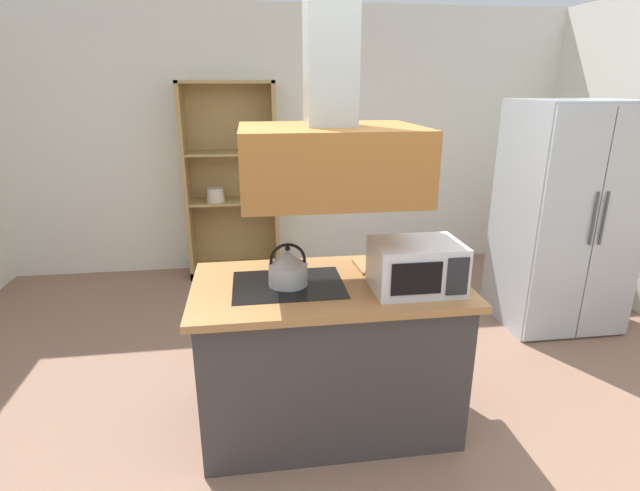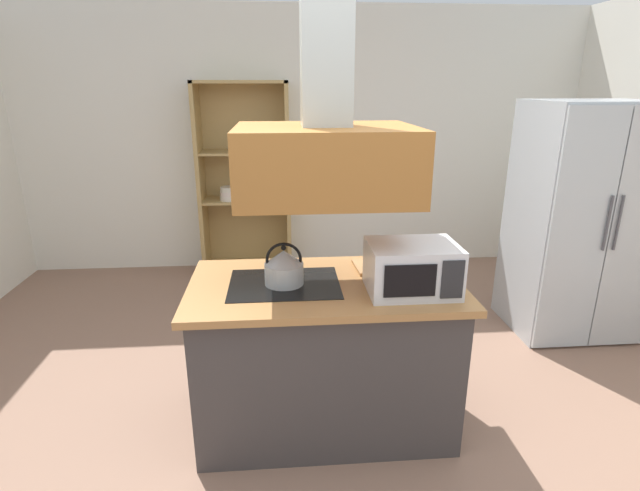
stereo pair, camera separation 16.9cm
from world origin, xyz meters
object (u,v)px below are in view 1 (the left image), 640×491
at_px(cutting_board, 384,265).
at_px(microwave, 416,266).
at_px(refrigerator, 564,217).
at_px(kettle, 288,268).
at_px(dish_cabinet, 232,191).

relative_size(cutting_board, microwave, 0.74).
bearing_deg(refrigerator, cutting_board, -154.04).
bearing_deg(kettle, dish_cabinet, 98.29).
bearing_deg(cutting_board, kettle, -160.94).
relative_size(refrigerator, cutting_board, 5.38).
distance_m(cutting_board, microwave, 0.38).
bearing_deg(dish_cabinet, microwave, -69.19).
bearing_deg(kettle, cutting_board, 19.06).
height_order(dish_cabinet, microwave, dish_cabinet).
xyz_separation_m(refrigerator, kettle, (-2.33, -1.05, 0.08)).
height_order(refrigerator, cutting_board, refrigerator).
distance_m(refrigerator, dish_cabinet, 3.11).
xyz_separation_m(kettle, microwave, (0.66, -0.15, 0.03)).
xyz_separation_m(dish_cabinet, kettle, (0.38, -2.59, 0.12)).
relative_size(dish_cabinet, cutting_board, 5.81).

